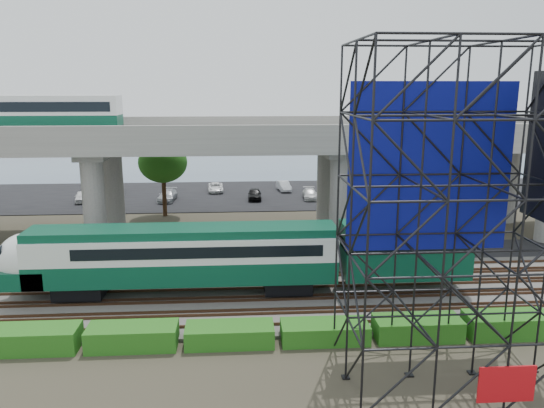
{
  "coord_description": "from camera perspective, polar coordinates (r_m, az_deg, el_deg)",
  "views": [
    {
      "loc": [
        1.51,
        -29.86,
        13.25
      ],
      "look_at": [
        3.9,
        6.0,
        5.15
      ],
      "focal_mm": 35.0,
      "sensor_mm": 36.0,
      "label": 1
    }
  ],
  "objects": [
    {
      "name": "overpass",
      "position": [
        46.2,
        -7.0,
        6.35
      ],
      "size": [
        80.0,
        12.0,
        12.4
      ],
      "color": "#9E9B93",
      "rests_on": "ground"
    },
    {
      "name": "suv",
      "position": [
        43.03,
        -18.89,
        -4.81
      ],
      "size": [
        5.38,
        2.7,
        1.46
      ],
      "primitive_type": "imported",
      "rotation": [
        0.0,
        0.0,
        1.62
      ],
      "color": "black",
      "rests_on": "service_road"
    },
    {
      "name": "ballast_bed",
      "position": [
        34.5,
        -6.12,
        -9.78
      ],
      "size": [
        90.0,
        12.0,
        0.2
      ],
      "primitive_type": "cube",
      "color": "slate",
      "rests_on": "ground"
    },
    {
      "name": "trees",
      "position": [
        47.07,
        -11.32,
        3.07
      ],
      "size": [
        40.94,
        16.94,
        7.69
      ],
      "color": "#382314",
      "rests_on": "ground"
    },
    {
      "name": "harbor_water",
      "position": [
        86.88,
        -4.77,
        3.9
      ],
      "size": [
        140.0,
        40.0,
        0.03
      ],
      "primitive_type": "cube",
      "color": "#41526B",
      "rests_on": "ground"
    },
    {
      "name": "hedge_strip",
      "position": [
        28.54,
        -4.56,
        -13.74
      ],
      "size": [
        34.6,
        1.8,
        1.2
      ],
      "color": "#1A5E15",
      "rests_on": "ground"
    },
    {
      "name": "parked_cars",
      "position": [
        64.62,
        -3.66,
        1.47
      ],
      "size": [
        37.09,
        9.53,
        1.28
      ],
      "color": "white",
      "rests_on": "parking_lot"
    },
    {
      "name": "rail_tracks",
      "position": [
        34.43,
        -6.13,
        -9.5
      ],
      "size": [
        90.0,
        9.52,
        0.16
      ],
      "color": "#472D1E",
      "rests_on": "ballast_bed"
    },
    {
      "name": "parking_lot",
      "position": [
        65.23,
        -5.06,
        0.97
      ],
      "size": [
        90.0,
        18.0,
        0.08
      ],
      "primitive_type": "cube",
      "color": "black",
      "rests_on": "ground"
    },
    {
      "name": "commuter_train",
      "position": [
        33.53,
        -5.8,
        -5.38
      ],
      "size": [
        29.3,
        3.06,
        4.3
      ],
      "color": "black",
      "rests_on": "rail_tracks"
    },
    {
      "name": "service_road",
      "position": [
        42.49,
        -5.68,
        -5.47
      ],
      "size": [
        90.0,
        5.0,
        0.08
      ],
      "primitive_type": "cube",
      "color": "black",
      "rests_on": "ground"
    },
    {
      "name": "ground",
      "position": [
        32.7,
        -6.25,
        -11.28
      ],
      "size": [
        140.0,
        140.0,
        0.0
      ],
      "primitive_type": "plane",
      "color": "#474233",
      "rests_on": "ground"
    },
    {
      "name": "scaffold_tower",
      "position": [
        24.49,
        18.84,
        -1.63
      ],
      "size": [
        9.36,
        6.36,
        15.0
      ],
      "color": "black",
      "rests_on": "ground"
    }
  ]
}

